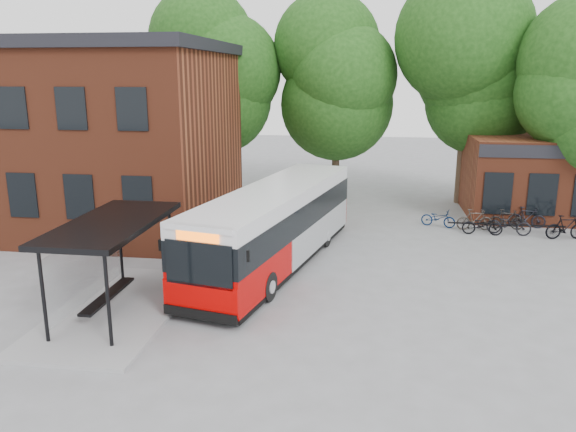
# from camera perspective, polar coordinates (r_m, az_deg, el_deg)

# --- Properties ---
(ground) EXTENTS (100.00, 100.00, 0.00)m
(ground) POSITION_cam_1_polar(r_m,az_deg,el_deg) (17.75, -1.97, -9.21)
(ground) COLOR slate
(station_building) EXTENTS (18.40, 10.40, 8.50)m
(station_building) POSITION_cam_1_polar(r_m,az_deg,el_deg) (29.79, -24.35, 7.57)
(station_building) COLOR maroon
(station_building) RESTS_ON ground
(bus_shelter) EXTENTS (3.60, 7.00, 2.90)m
(bus_shelter) POSITION_cam_1_polar(r_m,az_deg,el_deg) (17.67, -17.17, -4.93)
(bus_shelter) COLOR black
(bus_shelter) RESTS_ON ground
(bike_rail) EXTENTS (5.20, 0.10, 0.38)m
(bike_rail) POSITION_cam_1_polar(r_m,az_deg,el_deg) (27.65, 21.23, -1.14)
(bike_rail) COLOR black
(bike_rail) RESTS_ON ground
(tree_0) EXTENTS (7.92, 7.92, 11.00)m
(tree_0) POSITION_cam_1_polar(r_m,az_deg,el_deg) (33.28, -7.48, 11.43)
(tree_0) COLOR #174011
(tree_0) RESTS_ON ground
(tree_1) EXTENTS (7.92, 7.92, 10.40)m
(tree_1) POSITION_cam_1_polar(r_m,az_deg,el_deg) (33.13, 4.98, 10.96)
(tree_1) COLOR #174011
(tree_1) RESTS_ON ground
(tree_2) EXTENTS (7.92, 7.92, 11.00)m
(tree_2) POSITION_cam_1_polar(r_m,az_deg,el_deg) (32.46, 17.54, 10.84)
(tree_2) COLOR #174011
(tree_2) RESTS_ON ground
(city_bus) EXTENTS (4.98, 11.99, 2.98)m
(city_bus) POSITION_cam_1_polar(r_m,az_deg,el_deg) (21.06, -1.25, -1.11)
(city_bus) COLOR #BF0100
(city_bus) RESTS_ON ground
(bicycle_0) EXTENTS (1.71, 1.08, 0.85)m
(bicycle_0) POSITION_cam_1_polar(r_m,az_deg,el_deg) (27.54, 15.02, -0.20)
(bicycle_0) COLOR #051C46
(bicycle_0) RESTS_ON ground
(bicycle_1) EXTENTS (1.69, 0.62, 1.00)m
(bicycle_1) POSITION_cam_1_polar(r_m,az_deg,el_deg) (27.42, 18.43, -0.36)
(bicycle_1) COLOR #3A342F
(bicycle_1) RESTS_ON ground
(bicycle_2) EXTENTS (1.80, 0.73, 0.92)m
(bicycle_2) POSITION_cam_1_polar(r_m,az_deg,el_deg) (26.73, 19.14, -0.86)
(bicycle_2) COLOR black
(bicycle_2) RESTS_ON ground
(bicycle_3) EXTENTS (1.62, 0.56, 0.96)m
(bicycle_3) POSITION_cam_1_polar(r_m,az_deg,el_deg) (28.06, 21.33, -0.32)
(bicycle_3) COLOR black
(bicycle_3) RESTS_ON ground
(bicycle_4) EXTENTS (1.99, 1.00, 1.00)m
(bicycle_4) POSITION_cam_1_polar(r_m,az_deg,el_deg) (27.16, 21.53, -0.76)
(bicycle_4) COLOR black
(bicycle_4) RESTS_ON ground
(bicycle_5) EXTENTS (1.72, 0.67, 1.01)m
(bicycle_5) POSITION_cam_1_polar(r_m,az_deg,el_deg) (28.71, 23.11, -0.13)
(bicycle_5) COLOR black
(bicycle_5) RESTS_ON ground
(bicycle_7) EXTENTS (1.87, 0.82, 1.09)m
(bicycle_7) POSITION_cam_1_polar(r_m,az_deg,el_deg) (27.42, 26.41, -1.03)
(bicycle_7) COLOR black
(bicycle_7) RESTS_ON ground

